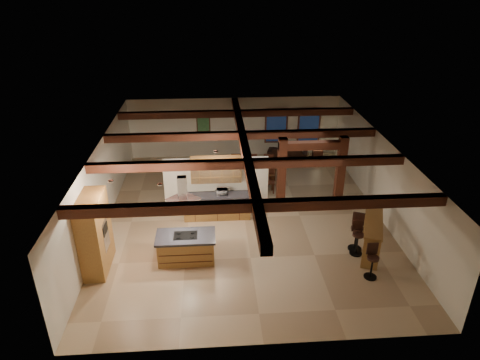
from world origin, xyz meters
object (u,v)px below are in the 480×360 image
object	(u,v)px
dining_table	(252,177)
bar_counter	(372,230)
kitchen_island	(186,247)
sofa	(288,152)

from	to	relation	value
dining_table	bar_counter	bearing A→B (deg)	-41.86
kitchen_island	dining_table	distance (m)	5.77
kitchen_island	bar_counter	size ratio (longest dim) A/B	0.82
bar_counter	kitchen_island	bearing A→B (deg)	-179.28
sofa	bar_counter	distance (m)	7.98
kitchen_island	sofa	bearing A→B (deg)	60.06
bar_counter	sofa	bearing A→B (deg)	99.84
dining_table	bar_counter	distance (m)	6.12
sofa	kitchen_island	bearing A→B (deg)	76.18
sofa	bar_counter	bearing A→B (deg)	115.96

